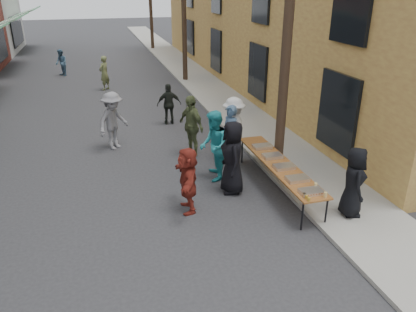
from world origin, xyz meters
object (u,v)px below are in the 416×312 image
utility_pole_near (290,4)px  catering_tray_sausage (311,191)px  server (354,182)px  serving_table (279,165)px  guest_front_c (214,146)px  guest_front_a (232,157)px

utility_pole_near → catering_tray_sausage: bearing=-100.4°
server → catering_tray_sausage: bearing=105.5°
serving_table → catering_tray_sausage: catering_tray_sausage is taller
guest_front_c → guest_front_a: bearing=28.7°
guest_front_c → server: 3.69m
catering_tray_sausage → guest_front_c: bearing=117.4°
utility_pole_near → server: bearing=-79.6°
utility_pole_near → catering_tray_sausage: (-0.50, -2.72, -3.71)m
guest_front_a → utility_pole_near: bearing=121.0°
guest_front_a → server: 2.92m
server → serving_table: bearing=49.1°
guest_front_a → guest_front_c: 0.87m
guest_front_c → server: size_ratio=1.18×
catering_tray_sausage → utility_pole_near: bearing=79.6°
utility_pole_near → guest_front_a: 4.01m
server → utility_pole_near: bearing=28.9°
guest_front_a → serving_table: bearing=82.7°
catering_tray_sausage → server: 1.02m
catering_tray_sausage → guest_front_a: 2.24m
utility_pole_near → guest_front_a: (-1.67, -0.82, -3.55)m
utility_pole_near → serving_table: bearing=-115.0°
guest_front_c → catering_tray_sausage: bearing=39.6°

